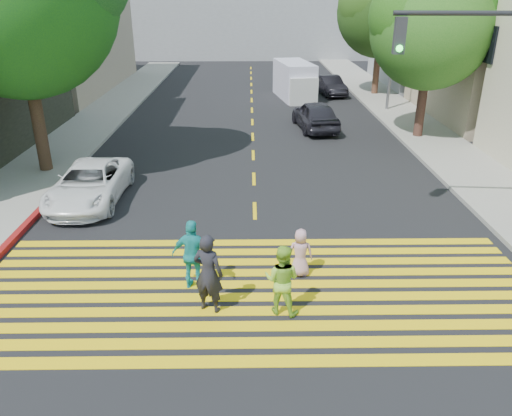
{
  "coord_description": "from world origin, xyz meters",
  "views": [
    {
      "loc": [
        -0.16,
        -8.81,
        6.53
      ],
      "look_at": [
        0.0,
        3.0,
        1.4
      ],
      "focal_mm": 35.0,
      "sensor_mm": 36.0,
      "label": 1
    }
  ],
  "objects_px": {
    "silver_car": "(293,74)",
    "dark_car_near": "(315,115)",
    "pedestrian_child": "(300,253)",
    "white_van": "(295,82)",
    "tree_right_near": "(434,21)",
    "pedestrian_woman": "(282,280)",
    "dark_car_parked": "(330,85)",
    "traffic_signal": "(506,89)",
    "pedestrian_extra": "(193,255)",
    "white_sedan": "(90,184)",
    "pedestrian_man": "(208,273)",
    "tree_right_far": "(383,7)"
  },
  "relations": [
    {
      "from": "pedestrian_child",
      "to": "pedestrian_extra",
      "type": "distance_m",
      "value": 2.64
    },
    {
      "from": "pedestrian_woman",
      "to": "dark_car_parked",
      "type": "bearing_deg",
      "value": -81.72
    },
    {
      "from": "pedestrian_woman",
      "to": "pedestrian_extra",
      "type": "xyz_separation_m",
      "value": [
        -2.02,
        1.03,
        0.06
      ]
    },
    {
      "from": "tree_right_near",
      "to": "pedestrian_woman",
      "type": "distance_m",
      "value": 16.67
    },
    {
      "from": "silver_car",
      "to": "dark_car_parked",
      "type": "xyz_separation_m",
      "value": [
        2.11,
        -5.57,
        0.03
      ]
    },
    {
      "from": "pedestrian_man",
      "to": "silver_car",
      "type": "distance_m",
      "value": 31.11
    },
    {
      "from": "pedestrian_extra",
      "to": "dark_car_parked",
      "type": "xyz_separation_m",
      "value": [
        6.88,
        24.3,
        -0.24
      ]
    },
    {
      "from": "tree_right_near",
      "to": "pedestrian_man",
      "type": "relative_size",
      "value": 4.23
    },
    {
      "from": "tree_right_near",
      "to": "silver_car",
      "type": "xyz_separation_m",
      "value": [
        -4.77,
        16.72,
        -4.71
      ]
    },
    {
      "from": "pedestrian_man",
      "to": "tree_right_far",
      "type": "bearing_deg",
      "value": -89.51
    },
    {
      "from": "pedestrian_woman",
      "to": "white_van",
      "type": "height_order",
      "value": "white_van"
    },
    {
      "from": "tree_right_far",
      "to": "pedestrian_woman",
      "type": "xyz_separation_m",
      "value": [
        -7.96,
        -25.17,
        -4.83
      ]
    },
    {
      "from": "tree_right_far",
      "to": "pedestrian_child",
      "type": "relative_size",
      "value": 6.7
    },
    {
      "from": "silver_car",
      "to": "pedestrian_child",
      "type": "bearing_deg",
      "value": 75.87
    },
    {
      "from": "tree_right_near",
      "to": "white_sedan",
      "type": "xyz_separation_m",
      "value": [
        -13.56,
        -7.75,
        -4.69
      ]
    },
    {
      "from": "white_van",
      "to": "pedestrian_woman",
      "type": "bearing_deg",
      "value": -105.05
    },
    {
      "from": "tree_right_near",
      "to": "tree_right_far",
      "type": "relative_size",
      "value": 0.94
    },
    {
      "from": "pedestrian_child",
      "to": "silver_car",
      "type": "relative_size",
      "value": 0.3
    },
    {
      "from": "pedestrian_child",
      "to": "traffic_signal",
      "type": "height_order",
      "value": "traffic_signal"
    },
    {
      "from": "tree_right_near",
      "to": "dark_car_parked",
      "type": "distance_m",
      "value": 12.38
    },
    {
      "from": "pedestrian_man",
      "to": "pedestrian_child",
      "type": "relative_size",
      "value": 1.49
    },
    {
      "from": "dark_car_parked",
      "to": "traffic_signal",
      "type": "xyz_separation_m",
      "value": [
        1.21,
        -21.39,
        3.55
      ]
    },
    {
      "from": "pedestrian_extra",
      "to": "white_van",
      "type": "height_order",
      "value": "white_van"
    },
    {
      "from": "pedestrian_child",
      "to": "tree_right_far",
      "type": "bearing_deg",
      "value": -103.49
    },
    {
      "from": "silver_car",
      "to": "traffic_signal",
      "type": "relative_size",
      "value": 0.65
    },
    {
      "from": "pedestrian_child",
      "to": "dark_car_parked",
      "type": "bearing_deg",
      "value": -96.34
    },
    {
      "from": "silver_car",
      "to": "dark_car_near",
      "type": "bearing_deg",
      "value": 79.91
    },
    {
      "from": "pedestrian_man",
      "to": "white_sedan",
      "type": "height_order",
      "value": "pedestrian_man"
    },
    {
      "from": "silver_car",
      "to": "white_van",
      "type": "height_order",
      "value": "white_van"
    },
    {
      "from": "pedestrian_man",
      "to": "pedestrian_child",
      "type": "distance_m",
      "value": 2.62
    },
    {
      "from": "dark_car_near",
      "to": "pedestrian_woman",
      "type": "bearing_deg",
      "value": 73.35
    },
    {
      "from": "tree_right_near",
      "to": "traffic_signal",
      "type": "height_order",
      "value": "tree_right_near"
    },
    {
      "from": "dark_car_near",
      "to": "silver_car",
      "type": "bearing_deg",
      "value": -97.32
    },
    {
      "from": "tree_right_far",
      "to": "traffic_signal",
      "type": "distance_m",
      "value": 21.37
    },
    {
      "from": "tree_right_near",
      "to": "silver_car",
      "type": "relative_size",
      "value": 1.87
    },
    {
      "from": "pedestrian_man",
      "to": "pedestrian_woman",
      "type": "relative_size",
      "value": 1.14
    },
    {
      "from": "pedestrian_child",
      "to": "white_van",
      "type": "relative_size",
      "value": 0.24
    },
    {
      "from": "pedestrian_child",
      "to": "silver_car",
      "type": "height_order",
      "value": "pedestrian_child"
    },
    {
      "from": "pedestrian_extra",
      "to": "white_sedan",
      "type": "xyz_separation_m",
      "value": [
        -4.03,
        5.4,
        -0.24
      ]
    },
    {
      "from": "pedestrian_extra",
      "to": "silver_car",
      "type": "height_order",
      "value": "pedestrian_extra"
    },
    {
      "from": "pedestrian_child",
      "to": "dark_car_parked",
      "type": "xyz_separation_m",
      "value": [
        4.31,
        23.76,
        0.01
      ]
    },
    {
      "from": "pedestrian_man",
      "to": "traffic_signal",
      "type": "bearing_deg",
      "value": -132.07
    },
    {
      "from": "dark_car_parked",
      "to": "white_van",
      "type": "xyz_separation_m",
      "value": [
        -2.53,
        -1.29,
        0.47
      ]
    },
    {
      "from": "pedestrian_extra",
      "to": "dark_car_parked",
      "type": "height_order",
      "value": "pedestrian_extra"
    },
    {
      "from": "dark_car_near",
      "to": "white_van",
      "type": "relative_size",
      "value": 0.84
    },
    {
      "from": "tree_right_near",
      "to": "pedestrian_child",
      "type": "height_order",
      "value": "tree_right_near"
    },
    {
      "from": "pedestrian_woman",
      "to": "white_van",
      "type": "relative_size",
      "value": 0.32
    },
    {
      "from": "pedestrian_man",
      "to": "traffic_signal",
      "type": "relative_size",
      "value": 0.29
    },
    {
      "from": "pedestrian_man",
      "to": "pedestrian_extra",
      "type": "bearing_deg",
      "value": -44.16
    },
    {
      "from": "tree_right_near",
      "to": "dark_car_near",
      "type": "relative_size",
      "value": 1.81
    }
  ]
}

